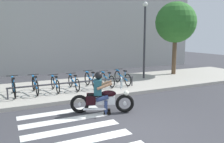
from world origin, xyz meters
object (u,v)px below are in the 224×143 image
object	(u,v)px
bicycle_0	(14,87)
tree_near_rack	(176,23)
bicycle_1	(35,85)
motorcycle	(103,100)
bicycle_5	(107,79)
bicycle_6	(122,78)
street_lamp	(145,34)
bike_rack	(77,83)
rider	(100,89)
bicycle_3	(74,82)
bicycle_2	(55,84)
bicycle_4	(91,80)

from	to	relation	value
bicycle_0	tree_near_rack	distance (m)	10.22
bicycle_1	motorcycle	bearing A→B (deg)	-60.22
tree_near_rack	bicycle_5	bearing A→B (deg)	-166.28
bicycle_1	bicycle_6	bearing A→B (deg)	0.01
bicycle_0	street_lamp	size ratio (longest dim) A/B	0.38
bike_rack	bicycle_0	bearing A→B (deg)	167.93
rider	bicycle_0	world-z (taller)	rider
tree_near_rack	bicycle_1	bearing A→B (deg)	-171.52
rider	bicycle_0	size ratio (longest dim) A/B	0.83
bicycle_1	bicycle_5	xyz separation A→B (m)	(3.45, 0.00, -0.03)
bicycle_3	rider	bearing A→B (deg)	-89.45
bicycle_6	bike_rack	world-z (taller)	bicycle_6
bicycle_6	bicycle_5	bearing A→B (deg)	179.97
motorcycle	rider	bearing A→B (deg)	154.17
bicycle_6	street_lamp	bearing A→B (deg)	25.40
bicycle_3	bicycle_2	bearing A→B (deg)	-179.95
bicycle_1	street_lamp	world-z (taller)	street_lamp
motorcycle	street_lamp	bearing A→B (deg)	42.91
bicycle_0	bicycle_4	xyz separation A→B (m)	(3.45, 0.00, -0.00)
bicycle_4	tree_near_rack	world-z (taller)	tree_near_rack
bicycle_3	bicycle_6	size ratio (longest dim) A/B	0.97
rider	street_lamp	bearing A→B (deg)	42.23
bicycle_5	tree_near_rack	bearing A→B (deg)	13.72
bicycle_3	bike_rack	distance (m)	0.56
motorcycle	tree_near_rack	size ratio (longest dim) A/B	0.44
bicycle_5	street_lamp	size ratio (longest dim) A/B	0.35
tree_near_rack	motorcycle	bearing A→B (deg)	-147.27
motorcycle	bicycle_4	distance (m)	3.28
bicycle_0	bicycle_5	world-z (taller)	bicycle_0
bicycle_2	motorcycle	bearing A→B (deg)	-73.21
bicycle_5	bicycle_6	xyz separation A→B (m)	(0.86, -0.00, 0.01)
rider	bicycle_2	world-z (taller)	rider
motorcycle	bicycle_0	world-z (taller)	motorcycle
bicycle_0	bicycle_4	size ratio (longest dim) A/B	1.02
bike_rack	street_lamp	distance (m)	5.22
motorcycle	bicycle_3	size ratio (longest dim) A/B	1.26
bicycle_2	street_lamp	bearing A→B (deg)	9.66
bicycle_0	tree_near_rack	world-z (taller)	tree_near_rack
bicycle_1	bike_rack	size ratio (longest dim) A/B	0.28
bicycle_3	bicycle_4	world-z (taller)	bicycle_4
street_lamp	tree_near_rack	world-z (taller)	tree_near_rack
tree_near_rack	street_lamp	bearing A→B (deg)	-171.24
rider	bicycle_0	xyz separation A→B (m)	(-2.62, 3.16, -0.31)
bicycle_1	tree_near_rack	distance (m)	9.41
bike_rack	bicycle_2	bearing A→B (deg)	147.27
bicycle_3	bicycle_5	bearing A→B (deg)	-0.01
rider	bicycle_0	distance (m)	4.11
bicycle_3	bicycle_1	bearing A→B (deg)	-179.94
bike_rack	street_lamp	world-z (taller)	street_lamp
bicycle_4	tree_near_rack	bearing A→B (deg)	11.90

